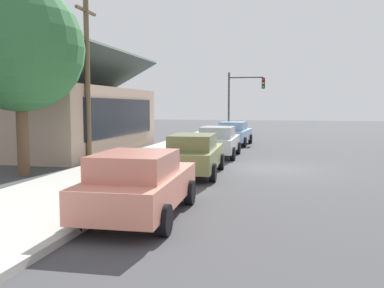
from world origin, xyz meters
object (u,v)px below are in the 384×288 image
fire_hydrant_red (122,177)px  car_silver (219,141)px  utility_pole_wooden (87,78)px  car_coral (140,184)px  car_skyblue (234,133)px  car_olive (194,154)px  shade_tree (19,48)px  traffic_light_main (243,95)px

fire_hydrant_red → car_silver: bearing=-8.7°
car_silver → utility_pole_wooden: bearing=123.3°
car_coral → car_skyblue: size_ratio=0.99×
car_coral → car_skyblue: bearing=-2.2°
car_silver → fire_hydrant_red: 9.68m
car_coral → car_skyblue: 18.67m
car_silver → utility_pole_wooden: size_ratio=0.60×
utility_pole_wooden → fire_hydrant_red: bearing=-145.7°
car_olive → shade_tree: (-1.61, 6.27, 3.96)m
car_silver → car_skyblue: size_ratio=1.00×
car_skyblue → utility_pole_wooden: (-10.35, 5.49, 3.11)m
car_skyblue → car_silver: bearing=-177.0°
shade_tree → fire_hydrant_red: shade_tree is taller
traffic_light_main → utility_pole_wooden: 15.31m
car_skyblue → traffic_light_main: (3.86, -0.17, 2.68)m
car_coral → traffic_light_main: traffic_light_main is taller
shade_tree → traffic_light_main: shade_tree is taller
car_olive → car_silver: bearing=-3.1°
car_coral → car_silver: size_ratio=0.99×
shade_tree → fire_hydrant_red: size_ratio=10.09×
car_coral → car_olive: same height
traffic_light_main → utility_pole_wooden: bearing=158.3°
car_skyblue → shade_tree: bearing=159.1°
car_skyblue → fire_hydrant_red: car_skyblue is taller
car_coral → utility_pole_wooden: (8.32, 5.46, 3.11)m
car_olive → shade_tree: 7.59m
car_coral → car_olive: (6.19, 0.02, 0.00)m
car_olive → utility_pole_wooden: bearing=65.8°
traffic_light_main → utility_pole_wooden: size_ratio=0.69×
car_coral → car_skyblue: same height
utility_pole_wooden → car_olive: bearing=-111.3°
shade_tree → fire_hydrant_red: (-2.11, -4.82, -4.28)m
traffic_light_main → car_skyblue: bearing=177.5°
car_coral → utility_pole_wooden: 10.43m
car_skyblue → traffic_light_main: bearing=0.7°
car_olive → traffic_light_main: (16.34, -0.21, 2.68)m
car_coral → car_silver: bearing=-2.1°
fire_hydrant_red → shade_tree: bearing=66.3°
car_coral → fire_hydrant_red: size_ratio=6.33×
car_skyblue → shade_tree: size_ratio=0.63×
car_olive → utility_pole_wooden: size_ratio=0.64×
car_coral → car_silver: (12.03, -0.00, -0.00)m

